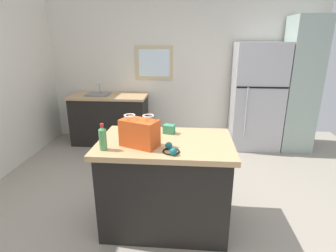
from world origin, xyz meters
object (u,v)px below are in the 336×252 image
tall_cabinet (299,86)px  shopping_bag (140,133)px  refrigerator (256,97)px  small_box (169,129)px  ear_defenders (171,150)px  bottle (103,138)px  kitchen_island (166,183)px

tall_cabinet → shopping_bag: 3.27m
refrigerator → small_box: 2.42m
ear_defenders → bottle: bearing=179.6°
bottle → refrigerator: bearing=53.1°
shopping_bag → bottle: shopping_bag is taller
small_box → ear_defenders: size_ratio=0.58×
tall_cabinet → small_box: size_ratio=19.78×
kitchen_island → bottle: bottle is taller
shopping_bag → small_box: shopping_bag is taller
refrigerator → small_box: (-1.34, -2.02, 0.07)m
small_box → ear_defenders: small_box is taller
tall_cabinet → shopping_bag: bearing=-133.4°
shopping_bag → bottle: bearing=-159.6°
ear_defenders → small_box: bearing=96.7°
kitchen_island → tall_cabinet: size_ratio=0.58×
kitchen_island → refrigerator: (1.35, 2.23, 0.43)m
kitchen_island → small_box: 0.54m
shopping_bag → small_box: bearing=56.8°
refrigerator → shopping_bag: (-1.57, -2.38, 0.15)m
shopping_bag → refrigerator: bearing=56.5°
shopping_bag → ear_defenders: (0.29, -0.12, -0.10)m
refrigerator → bottle: 3.12m
tall_cabinet → ear_defenders: size_ratio=11.41×
kitchen_island → shopping_bag: 0.64m
tall_cabinet → small_box: 2.85m
refrigerator → shopping_bag: refrigerator is taller
tall_cabinet → small_box: (-2.01, -2.02, -0.13)m
refrigerator → tall_cabinet: 0.71m
bottle → ear_defenders: bearing=-0.4°
kitchen_island → tall_cabinet: (2.03, 2.23, 0.63)m
kitchen_island → shopping_bag: shopping_bag is taller
kitchen_island → bottle: size_ratio=5.32×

